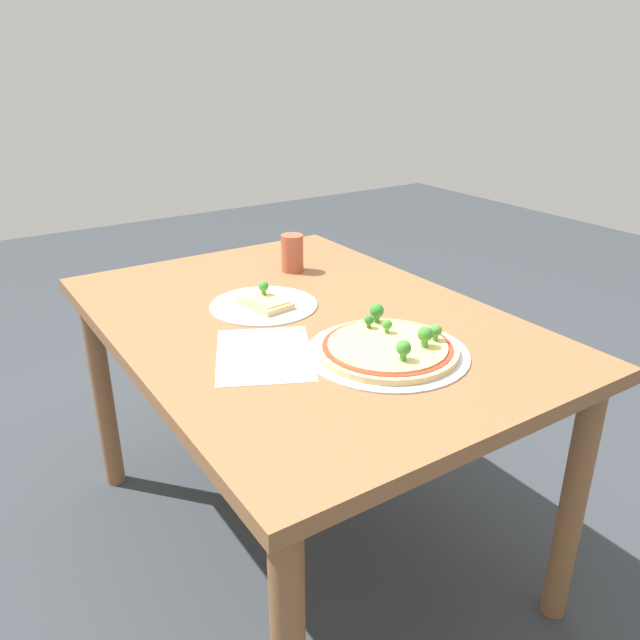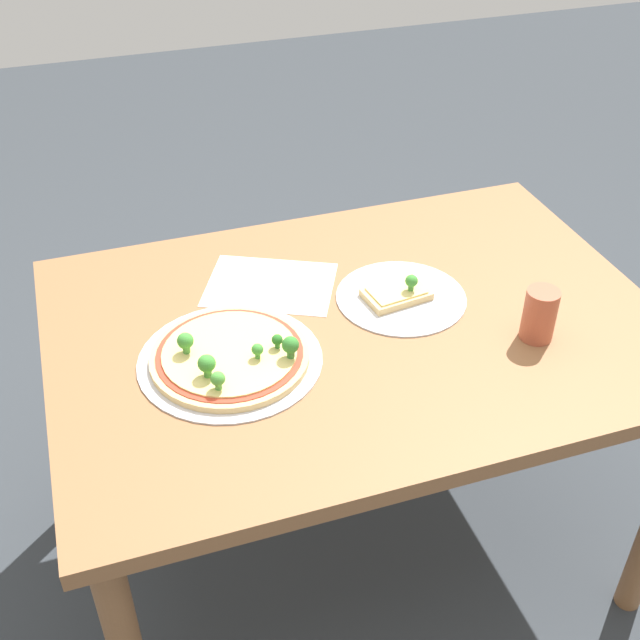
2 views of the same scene
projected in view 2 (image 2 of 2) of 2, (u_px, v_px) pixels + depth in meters
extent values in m
plane|color=#33383D|center=(350.00, 537.00, 2.10)|extent=(8.00, 8.00, 0.00)
cube|color=brown|center=(357.00, 328.00, 1.69)|extent=(1.27, 0.90, 0.04)
cylinder|color=brown|center=(491.00, 309.00, 2.34)|extent=(0.06, 0.06, 0.67)
cylinder|color=brown|center=(90.00, 393.00, 2.05)|extent=(0.06, 0.06, 0.67)
cylinder|color=silver|center=(230.00, 360.00, 1.57)|extent=(0.36, 0.36, 0.00)
cylinder|color=#DBB775|center=(230.00, 356.00, 1.56)|extent=(0.31, 0.31, 0.01)
cylinder|color=#B73823|center=(230.00, 353.00, 1.56)|extent=(0.29, 0.29, 0.00)
cylinder|color=#EACC75|center=(230.00, 352.00, 1.56)|extent=(0.26, 0.26, 0.00)
sphere|color=#479338|center=(218.00, 379.00, 1.46)|extent=(0.03, 0.03, 0.03)
cylinder|color=#51973E|center=(219.00, 386.00, 1.47)|extent=(0.01, 0.01, 0.01)
sphere|color=#3D8933|center=(257.00, 349.00, 1.53)|extent=(0.02, 0.02, 0.02)
cylinder|color=#488E3A|center=(258.00, 355.00, 1.54)|extent=(0.01, 0.01, 0.01)
sphere|color=#286B23|center=(277.00, 340.00, 1.55)|extent=(0.02, 0.02, 0.02)
cylinder|color=#37742D|center=(277.00, 345.00, 1.56)|extent=(0.01, 0.01, 0.01)
sphere|color=#337A2D|center=(291.00, 345.00, 1.53)|extent=(0.03, 0.03, 0.03)
cylinder|color=#3F8136|center=(291.00, 354.00, 1.54)|extent=(0.02, 0.02, 0.02)
sphere|color=#3D8933|center=(185.00, 341.00, 1.54)|extent=(0.03, 0.03, 0.03)
cylinder|color=#488E3A|center=(186.00, 349.00, 1.55)|extent=(0.01, 0.01, 0.01)
sphere|color=#3D8933|center=(207.00, 363.00, 1.48)|extent=(0.03, 0.03, 0.03)
cylinder|color=#488E3A|center=(208.00, 373.00, 1.49)|extent=(0.02, 0.02, 0.02)
cylinder|color=silver|center=(401.00, 297.00, 1.74)|extent=(0.28, 0.28, 0.00)
cube|color=#DBB775|center=(396.00, 294.00, 1.73)|extent=(0.15, 0.11, 0.02)
cube|color=#EACC75|center=(396.00, 291.00, 1.73)|extent=(0.12, 0.09, 0.00)
sphere|color=#3D8933|center=(412.00, 281.00, 1.71)|extent=(0.03, 0.03, 0.03)
cylinder|color=#488E3A|center=(411.00, 288.00, 1.72)|extent=(0.01, 0.01, 0.01)
cylinder|color=#AD5138|center=(540.00, 315.00, 1.60)|extent=(0.07, 0.07, 0.11)
cube|color=white|center=(270.00, 285.00, 1.78)|extent=(0.34, 0.31, 0.00)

